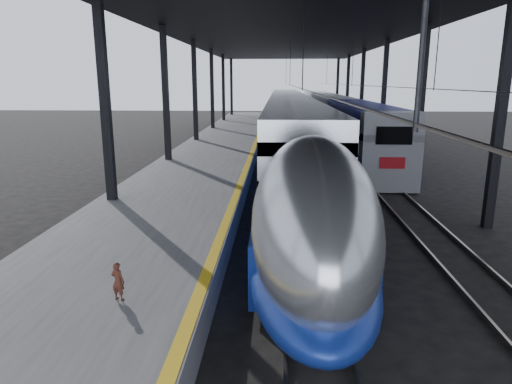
{
  "coord_description": "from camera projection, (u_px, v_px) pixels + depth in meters",
  "views": [
    {
      "loc": [
        1.08,
        -13.12,
        5.78
      ],
      "look_at": [
        0.33,
        2.42,
        2.0
      ],
      "focal_mm": 32.0,
      "sensor_mm": 36.0,
      "label": 1
    }
  ],
  "objects": [
    {
      "name": "ground",
      "position": [
        242.0,
        273.0,
        14.15
      ],
      "size": [
        160.0,
        160.0,
        0.0
      ],
      "primitive_type": "plane",
      "color": "black",
      "rests_on": "ground"
    },
    {
      "name": "canopy",
      "position": [
        291.0,
        32.0,
        31.32
      ],
      "size": [
        18.0,
        75.0,
        9.47
      ],
      "color": "black",
      "rests_on": "ground"
    },
    {
      "name": "child",
      "position": [
        118.0,
        281.0,
        10.16
      ],
      "size": [
        0.38,
        0.3,
        0.89
      ],
      "primitive_type": "imported",
      "rotation": [
        0.0,
        0.0,
        2.83
      ],
      "color": "#452017",
      "rests_on": "platform"
    },
    {
      "name": "tgv_train",
      "position": [
        289.0,
        126.0,
        38.29
      ],
      "size": [
        3.23,
        65.2,
        4.63
      ],
      "color": "#AAACB1",
      "rests_on": "ground"
    },
    {
      "name": "platform",
      "position": [
        216.0,
        155.0,
        33.6
      ],
      "size": [
        6.0,
        80.0,
        1.0
      ],
      "primitive_type": "cube",
      "color": "#4C4C4F",
      "rests_on": "ground"
    },
    {
      "name": "rails",
      "position": [
        324.0,
        161.0,
        33.33
      ],
      "size": [
        6.52,
        80.0,
        0.16
      ],
      "color": "slate",
      "rests_on": "ground"
    },
    {
      "name": "yellow_strip",
      "position": [
        253.0,
        148.0,
        33.35
      ],
      "size": [
        0.3,
        80.0,
        0.01
      ],
      "primitive_type": "cube",
      "color": "gold",
      "rests_on": "platform"
    },
    {
      "name": "second_train",
      "position": [
        332.0,
        115.0,
        49.93
      ],
      "size": [
        3.1,
        56.05,
        4.26
      ],
      "color": "navy",
      "rests_on": "ground"
    }
  ]
}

